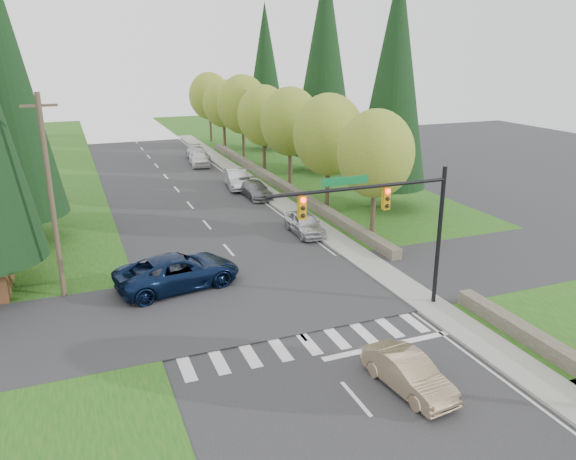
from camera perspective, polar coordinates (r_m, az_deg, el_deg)
ground at (r=21.71m, az=5.62°, el=-15.28°), size 120.00×120.00×0.00m
grass_east at (r=43.61m, az=8.92°, el=2.11°), size 14.00×110.00×0.06m
grass_west at (r=38.17m, az=-27.16°, el=-2.09°), size 14.00×110.00×0.06m
cross_street at (r=28.13m, az=-1.85°, el=-6.95°), size 120.00×8.00×0.10m
sidewalk_east at (r=42.70m, az=0.47°, el=2.03°), size 1.80×80.00×0.13m
curb_east at (r=42.40m, az=-0.60°, el=1.91°), size 0.20×80.00×0.13m
stone_wall_north at (r=50.44m, az=-1.17°, el=4.89°), size 0.70×40.00×0.70m
traffic_signal at (r=25.20m, az=10.18°, el=1.87°), size 8.70×0.37×6.80m
utility_pole at (r=28.82m, az=-22.92°, el=3.08°), size 1.60×0.24×10.00m
decid_tree_0 at (r=35.43m, az=8.91°, el=7.65°), size 4.80×4.80×8.37m
decid_tree_1 at (r=41.53m, az=4.13°, el=9.63°), size 5.20×5.20×8.80m
decid_tree_2 at (r=47.78m, az=0.22°, el=10.95°), size 5.00×5.00×8.82m
decid_tree_3 at (r=54.36m, az=-2.49°, el=11.54°), size 5.00×5.00×8.55m
decid_tree_4 at (r=60.96m, az=-4.63°, el=12.59°), size 5.40×5.40×9.18m
decid_tree_5 at (r=67.65m, az=-6.58°, el=12.63°), size 4.80×4.80×8.30m
decid_tree_6 at (r=74.40m, az=-7.99°, el=13.33°), size 5.20×5.20×8.86m
conifer_e_a at (r=42.53m, az=10.78°, el=14.98°), size 5.44×5.44×17.80m
conifer_e_b at (r=55.28m, az=3.74°, el=16.96°), size 6.12×6.12×19.80m
conifer_e_c at (r=67.90m, az=-2.32°, el=15.93°), size 5.10×5.10×16.80m
sedan_champagne at (r=21.43m, az=12.14°, el=-14.02°), size 1.90×4.19×1.33m
suv_navy at (r=29.53m, az=-11.11°, el=-4.16°), size 6.81×4.04×1.78m
parked_car_a at (r=37.28m, az=1.72°, el=0.67°), size 1.82×4.33×1.46m
parked_car_b at (r=46.57m, az=-3.30°, el=4.13°), size 1.85×4.53×1.31m
parked_car_c at (r=49.83m, az=-5.21°, el=5.21°), size 2.29×5.13×1.63m
parked_car_d at (r=59.82m, az=-9.03°, el=7.20°), size 2.24×4.67×1.54m
parked_car_e at (r=62.95m, az=-9.14°, el=7.67°), size 2.02×4.88×1.41m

